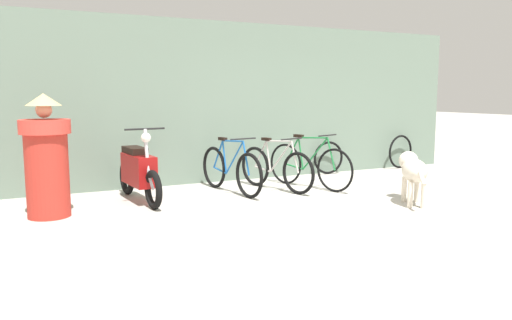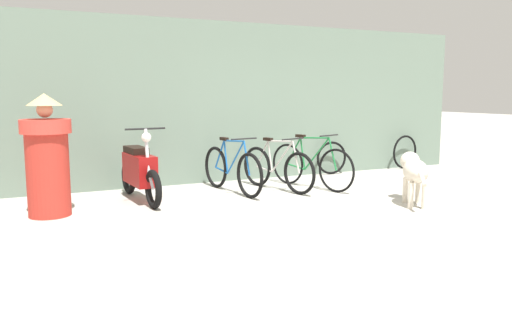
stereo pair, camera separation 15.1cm
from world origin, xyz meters
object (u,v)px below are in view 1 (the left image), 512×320
at_px(bicycle_2, 309,165).
at_px(person_in_robes, 46,157).
at_px(spare_tire_right, 328,158).
at_px(bicycle_0, 231,170).
at_px(bicycle_1, 276,168).
at_px(motorcycle, 139,172).
at_px(stray_dog, 413,170).
at_px(spare_tire_left, 400,152).

bearing_deg(bicycle_2, person_in_robes, -105.75).
distance_m(bicycle_2, person_in_robes, 4.14).
distance_m(bicycle_2, spare_tire_right, 1.56).
bearing_deg(bicycle_0, bicycle_1, 72.82).
height_order(bicycle_0, bicycle_1, bicycle_0).
xyz_separation_m(bicycle_0, bicycle_1, (0.77, -0.11, -0.01)).
bearing_deg(motorcycle, stray_dog, 56.20).
height_order(bicycle_2, motorcycle, motorcycle).
distance_m(person_in_robes, spare_tire_left, 7.22).
bearing_deg(bicycle_0, motorcycle, -99.08).
xyz_separation_m(bicycle_0, bicycle_2, (1.37, -0.19, 0.01)).
bearing_deg(motorcycle, person_in_robes, -77.16).
height_order(stray_dog, spare_tire_left, stray_dog).
distance_m(bicycle_0, bicycle_2, 1.38).
distance_m(bicycle_0, stray_dog, 2.81).
bearing_deg(stray_dog, bicycle_2, 52.42).
distance_m(bicycle_1, stray_dog, 2.21).
bearing_deg(spare_tire_left, motorcycle, -171.41).
bearing_deg(person_in_robes, stray_dog, 173.83).
xyz_separation_m(motorcycle, spare_tire_left, (5.82, 0.88, -0.09)).
distance_m(bicycle_1, spare_tire_right, 1.99).
relative_size(motorcycle, stray_dog, 1.66).
bearing_deg(spare_tire_left, spare_tire_right, 179.72).
bearing_deg(motorcycle, bicycle_2, 80.71).
relative_size(motorcycle, person_in_robes, 1.10).
bearing_deg(bicycle_1, person_in_robes, -100.80).
height_order(bicycle_0, stray_dog, bicycle_0).
bearing_deg(bicycle_0, spare_tire_right, 100.39).
xyz_separation_m(spare_tire_left, spare_tire_right, (-1.85, 0.01, -0.03)).
xyz_separation_m(bicycle_2, spare_tire_left, (2.97, 1.07, -0.03)).
bearing_deg(bicycle_0, spare_tire_left, 92.25).
bearing_deg(spare_tire_left, bicycle_2, -160.25).
relative_size(bicycle_2, person_in_robes, 1.06).
xyz_separation_m(bicycle_1, spare_tire_left, (3.57, 0.98, -0.00)).
height_order(bicycle_1, spare_tire_left, bicycle_1).
xyz_separation_m(motorcycle, spare_tire_right, (3.97, 0.89, -0.12)).
distance_m(bicycle_1, bicycle_2, 0.60).
bearing_deg(stray_dog, spare_tire_left, -8.91).
height_order(bicycle_1, bicycle_2, bicycle_2).
xyz_separation_m(bicycle_1, motorcycle, (-2.24, 0.11, 0.08)).
bearing_deg(stray_dog, motorcycle, 92.17).
height_order(bicycle_0, motorcycle, motorcycle).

